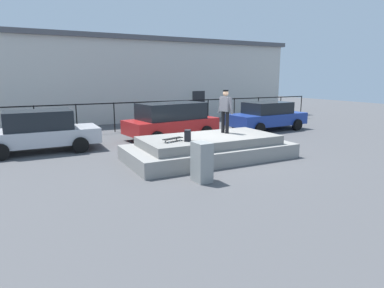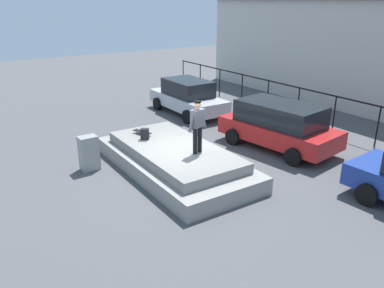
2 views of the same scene
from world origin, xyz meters
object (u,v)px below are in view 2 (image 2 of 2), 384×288
object	(u,v)px
backpack	(145,134)
utility_box	(89,153)
skateboarder	(197,123)
car_silver_sedan_near	(188,97)
car_red_hatchback_mid	(279,125)
skateboard	(142,132)

from	to	relation	value
backpack	utility_box	size ratio (longest dim) A/B	0.33
skateboarder	backpack	bearing A→B (deg)	-158.67
backpack	utility_box	world-z (taller)	backpack
car_silver_sedan_near	car_red_hatchback_mid	bearing A→B (deg)	2.40
car_silver_sedan_near	skateboard	bearing A→B (deg)	-48.87
skateboard	backpack	distance (m)	0.53
backpack	car_red_hatchback_mid	distance (m)	5.14
skateboarder	car_red_hatchback_mid	size ratio (longest dim) A/B	0.35
car_red_hatchback_mid	skateboarder	bearing A→B (deg)	-83.17
skateboard	backpack	bearing A→B (deg)	-15.87
car_silver_sedan_near	car_red_hatchback_mid	size ratio (longest dim) A/B	0.97
car_silver_sedan_near	utility_box	world-z (taller)	car_silver_sedan_near
utility_box	car_red_hatchback_mid	bearing A→B (deg)	71.51
skateboarder	skateboard	bearing A→B (deg)	-165.52
backpack	car_red_hatchback_mid	xyz separation A→B (m)	(1.56, 4.89, -0.11)
skateboarder	car_silver_sedan_near	world-z (taller)	skateboarder
backpack	car_silver_sedan_near	distance (m)	6.42
car_silver_sedan_near	skateboarder	bearing A→B (deg)	-30.67
skateboarder	car_silver_sedan_near	bearing A→B (deg)	149.33
utility_box	car_silver_sedan_near	bearing A→B (deg)	119.56
utility_box	skateboarder	bearing A→B (deg)	44.79
skateboarder	utility_box	distance (m)	3.87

